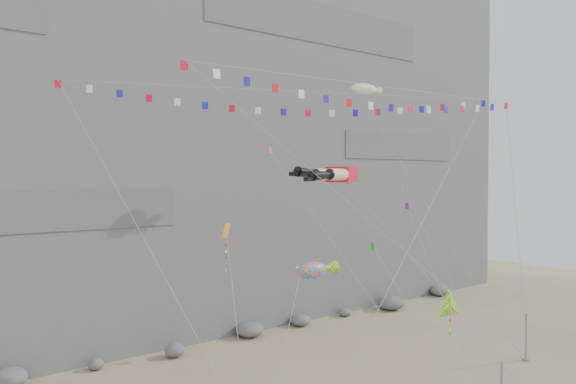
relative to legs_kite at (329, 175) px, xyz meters
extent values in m
cube|color=slate|center=(0.77, 26.43, 10.32)|extent=(80.00, 28.00, 50.00)
cylinder|color=gray|center=(14.05, -7.62, -12.79)|extent=(0.12, 0.12, 3.77)
cube|color=red|center=(1.75, 0.55, 0.01)|extent=(1.97, 2.34, 1.18)
cylinder|color=beige|center=(0.27, -0.52, 0.01)|extent=(2.17, 1.41, 0.87)
sphere|color=black|center=(-0.69, -0.81, 0.01)|extent=(0.80, 0.80, 0.80)
cone|color=black|center=(-1.82, -1.15, -0.05)|extent=(2.50, 1.39, 0.82)
cube|color=black|center=(-3.34, -1.60, -0.32)|extent=(0.84, 0.55, 0.29)
cylinder|color=beige|center=(-0.07, 0.62, 0.01)|extent=(2.17, 1.41, 0.87)
sphere|color=black|center=(-1.03, 0.33, 0.01)|extent=(0.80, 0.80, 0.80)
cone|color=black|center=(-2.16, -0.01, 0.13)|extent=(2.51, 1.39, 0.87)
cube|color=black|center=(-3.68, -0.47, 0.04)|extent=(0.84, 0.55, 0.29)
cylinder|color=gray|center=(2.89, -7.09, -7.31)|extent=(0.03, 0.03, 21.29)
cylinder|color=gray|center=(-6.24, -3.35, -4.03)|extent=(0.03, 0.03, 28.75)
cylinder|color=gray|center=(8.63, -5.09, -4.13)|extent=(0.03, 0.03, 24.64)
cube|color=gray|center=(14.56, -7.59, -14.63)|extent=(0.16, 0.16, 0.10)
cylinder|color=gray|center=(-11.65, -5.60, -8.99)|extent=(0.03, 0.03, 13.81)
cylinder|color=gray|center=(-9.62, -7.13, -10.18)|extent=(0.03, 0.03, 12.07)
cylinder|color=gray|center=(3.27, -10.01, -11.82)|extent=(0.03, 0.03, 8.11)
cylinder|color=gray|center=(11.28, -1.29, -3.49)|extent=(0.03, 0.03, 25.95)
cube|color=gray|center=(14.01, -7.37, -14.63)|extent=(0.16, 0.16, 0.10)
cylinder|color=gray|center=(-2.01, -4.49, -6.39)|extent=(0.03, 0.03, 22.54)
cylinder|color=gray|center=(4.51, -6.71, -8.53)|extent=(0.03, 0.03, 15.88)
cylinder|color=gray|center=(-0.23, -9.04, -9.70)|extent=(0.03, 0.03, 12.96)
cylinder|color=gray|center=(7.62, -5.08, -7.85)|extent=(0.03, 0.03, 21.61)
camera|label=1|loc=(-27.88, -30.26, -0.13)|focal=35.00mm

